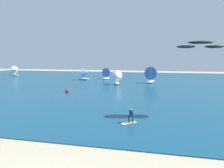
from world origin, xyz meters
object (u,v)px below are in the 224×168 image
sailboat_far_right (117,77)px  sailboat_leading (85,74)px  kitesurfer (130,118)px  marker_buoy (67,91)px  sailboat_far_left (107,73)px  sailboat_mid_left (152,75)px  kite (200,45)px  sailboat_near_shore (16,71)px

sailboat_far_right → sailboat_leading: bearing=143.3°
kitesurfer → marker_buoy: (-16.01, 17.98, -0.22)m
sailboat_far_left → marker_buoy: bearing=-93.2°
sailboat_leading → marker_buoy: (4.93, -24.75, -1.66)m
sailboat_mid_left → sailboat_far_right: 11.12m
kite → sailboat_mid_left: size_ratio=1.12×
sailboat_mid_left → sailboat_far_left: 16.85m
kite → sailboat_far_right: bearing=119.5°
sailboat_leading → sailboat_far_left: sailboat_leading is taller
kitesurfer → sailboat_near_shore: sailboat_near_shore is taller
kitesurfer → sailboat_far_left: size_ratio=0.42×
kite → sailboat_far_right: (-16.24, 28.68, -6.98)m
sailboat_mid_left → sailboat_leading: 22.07m
kitesurfer → marker_buoy: size_ratio=2.44×
kite → marker_buoy: bearing=150.8°
sailboat_leading → sailboat_far_right: 15.79m
sailboat_far_right → marker_buoy: 17.23m
sailboat_mid_left → sailboat_far_left: (-15.30, 7.05, -0.44)m
kite → marker_buoy: 28.77m
kitesurfer → sailboat_far_right: (-8.28, 33.29, 1.41)m
kite → sailboat_mid_left: 36.25m
sailboat_far_right → sailboat_near_shore: size_ratio=0.98×
kitesurfer → kite: size_ratio=0.31×
sailboat_leading → sailboat_far_right: bearing=-36.7°
sailboat_near_shore → sailboat_far_left: (39.37, -4.38, -0.04)m
kite → sailboat_far_left: bearing=118.0°
kitesurfer → kite: 12.45m
sailboat_far_left → sailboat_far_right: bearing=-65.3°
sailboat_near_shore → sailboat_far_left: size_ratio=1.02×
sailboat_leading → sailboat_near_shore: bearing=165.9°
sailboat_leading → sailboat_far_right: (12.66, -9.44, -0.03)m
sailboat_leading → kitesurfer: bearing=-63.9°
sailboat_leading → kite: bearing=-52.8°
kite → sailboat_far_right: size_ratio=1.37×
kite → sailboat_near_shore: (-61.73, 46.38, -6.94)m
sailboat_far_right → marker_buoy: bearing=-116.8°
sailboat_leading → marker_buoy: bearing=-78.7°
sailboat_leading → sailboat_near_shore: 33.86m
kite → sailboat_near_shore: kite is taller
kitesurfer → sailboat_mid_left: (0.89, 39.56, 1.86)m
sailboat_far_right → sailboat_near_shore: (-45.50, 17.69, 0.04)m
sailboat_mid_left → sailboat_near_shore: size_ratio=1.20×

